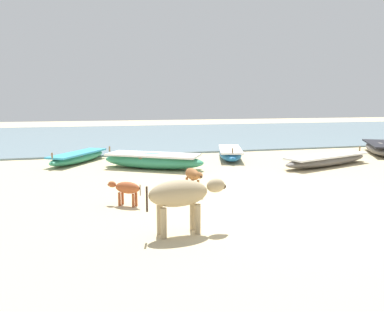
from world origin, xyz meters
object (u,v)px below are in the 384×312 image
at_px(fishing_boat_5, 380,148).
at_px(fishing_boat_1, 230,153).
at_px(cow_adult_dun, 181,195).
at_px(calf_far_rust, 126,188).
at_px(fishing_boat_2, 78,157).
at_px(fishing_boat_4, 153,160).
at_px(fishing_boat_0, 327,160).
at_px(calf_near_brown, 193,175).

bearing_deg(fishing_boat_5, fishing_boat_1, -61.55).
bearing_deg(cow_adult_dun, calf_far_rust, 105.29).
relative_size(fishing_boat_2, fishing_boat_4, 0.85).
distance_m(fishing_boat_2, calf_far_rust, 6.74).
relative_size(fishing_boat_5, calf_far_rust, 5.01).
height_order(fishing_boat_0, fishing_boat_2, fishing_boat_0).
xyz_separation_m(fishing_boat_2, fishing_boat_5, (13.53, -1.03, 0.05)).
height_order(fishing_boat_1, fishing_boat_2, fishing_boat_1).
bearing_deg(fishing_boat_1, fishing_boat_0, 67.34).
bearing_deg(cow_adult_dun, fishing_boat_5, 27.68).
distance_m(fishing_boat_5, calf_near_brown, 11.34).
xyz_separation_m(fishing_boat_1, calf_far_rust, (-4.85, -5.95, 0.16)).
bearing_deg(calf_far_rust, calf_near_brown, -120.21).
height_order(fishing_boat_2, fishing_boat_4, fishing_boat_4).
height_order(fishing_boat_4, cow_adult_dun, cow_adult_dun).
distance_m(cow_adult_dun, calf_far_rust, 2.28).
height_order(fishing_boat_0, cow_adult_dun, cow_adult_dun).
xyz_separation_m(fishing_boat_5, cow_adult_dun, (-11.31, -7.66, 0.45)).
bearing_deg(calf_far_rust, fishing_boat_5, -120.11).
height_order(fishing_boat_1, fishing_boat_4, fishing_boat_4).
relative_size(calf_near_brown, calf_far_rust, 1.26).
distance_m(fishing_boat_1, calf_near_brown, 5.94).
relative_size(cow_adult_dun, calf_near_brown, 1.57).
distance_m(fishing_boat_0, fishing_boat_5, 4.81).
bearing_deg(fishing_boat_5, calf_near_brown, -33.90).
bearing_deg(fishing_boat_0, fishing_boat_1, 122.07).
bearing_deg(calf_near_brown, cow_adult_dun, -26.97).
bearing_deg(calf_near_brown, calf_far_rust, -73.66).
height_order(cow_adult_dun, calf_near_brown, cow_adult_dun).
distance_m(fishing_boat_5, cow_adult_dun, 13.67).
distance_m(fishing_boat_4, calf_near_brown, 3.78).
bearing_deg(fishing_boat_0, calf_near_brown, -174.36).
distance_m(fishing_boat_4, cow_adult_dun, 6.70).
xyz_separation_m(fishing_boat_4, calf_near_brown, (0.51, -3.74, 0.16)).
height_order(fishing_boat_0, fishing_boat_5, fishing_boat_5).
bearing_deg(cow_adult_dun, calf_near_brown, 64.77).
xyz_separation_m(fishing_boat_4, fishing_boat_5, (10.82, 0.98, -0.02)).
bearing_deg(calf_far_rust, fishing_boat_2, -42.85).
relative_size(fishing_boat_4, calf_far_rust, 4.86).
xyz_separation_m(cow_adult_dun, calf_far_rust, (-0.83, 2.10, -0.32)).
bearing_deg(fishing_boat_2, fishing_boat_5, 117.63).
relative_size(fishing_boat_5, cow_adult_dun, 2.54).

